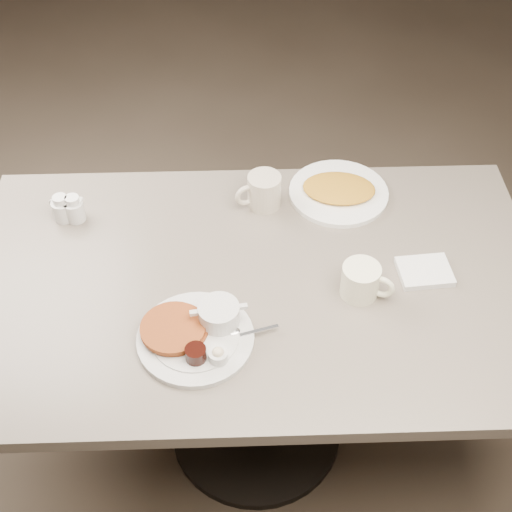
{
  "coord_description": "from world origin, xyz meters",
  "views": [
    {
      "loc": [
        -0.04,
        -1.21,
        2.1
      ],
      "look_at": [
        0.0,
        0.02,
        0.82
      ],
      "focal_mm": 49.36,
      "sensor_mm": 36.0,
      "label": 1
    }
  ],
  "objects_px": {
    "diner_table": "(256,321)",
    "coffee_mug_near": "(362,281)",
    "creamer_right": "(62,209)",
    "creamer_left": "(74,209)",
    "main_plate": "(197,331)",
    "coffee_mug_far": "(263,191)",
    "hash_plate": "(339,191)"
  },
  "relations": [
    {
      "from": "diner_table",
      "to": "coffee_mug_near",
      "type": "distance_m",
      "value": 0.34
    },
    {
      "from": "main_plate",
      "to": "coffee_mug_near",
      "type": "bearing_deg",
      "value": 17.21
    },
    {
      "from": "coffee_mug_far",
      "to": "coffee_mug_near",
      "type": "bearing_deg",
      "value": -55.85
    },
    {
      "from": "diner_table",
      "to": "creamer_left",
      "type": "relative_size",
      "value": 17.57
    },
    {
      "from": "coffee_mug_far",
      "to": "creamer_left",
      "type": "distance_m",
      "value": 0.53
    },
    {
      "from": "hash_plate",
      "to": "main_plate",
      "type": "bearing_deg",
      "value": -128.12
    },
    {
      "from": "coffee_mug_far",
      "to": "hash_plate",
      "type": "xyz_separation_m",
      "value": [
        0.22,
        0.04,
        -0.04
      ]
    },
    {
      "from": "coffee_mug_near",
      "to": "hash_plate",
      "type": "xyz_separation_m",
      "value": [
        -0.01,
        0.38,
        -0.03
      ]
    },
    {
      "from": "diner_table",
      "to": "creamer_right",
      "type": "distance_m",
      "value": 0.62
    },
    {
      "from": "coffee_mug_far",
      "to": "creamer_left",
      "type": "xyz_separation_m",
      "value": [
        -0.53,
        -0.04,
        -0.01
      ]
    },
    {
      "from": "main_plate",
      "to": "diner_table",
      "type": "bearing_deg",
      "value": 50.55
    },
    {
      "from": "main_plate",
      "to": "hash_plate",
      "type": "height_order",
      "value": "main_plate"
    },
    {
      "from": "diner_table",
      "to": "hash_plate",
      "type": "relative_size",
      "value": 4.65
    },
    {
      "from": "coffee_mug_near",
      "to": "coffee_mug_far",
      "type": "xyz_separation_m",
      "value": [
        -0.23,
        0.34,
        0.0
      ]
    },
    {
      "from": "coffee_mug_near",
      "to": "hash_plate",
      "type": "bearing_deg",
      "value": 91.77
    },
    {
      "from": "diner_table",
      "to": "coffee_mug_near",
      "type": "xyz_separation_m",
      "value": [
        0.26,
        -0.05,
        0.22
      ]
    },
    {
      "from": "main_plate",
      "to": "creamer_left",
      "type": "xyz_separation_m",
      "value": [
        -0.35,
        0.43,
        0.01
      ]
    },
    {
      "from": "main_plate",
      "to": "coffee_mug_far",
      "type": "xyz_separation_m",
      "value": [
        0.18,
        0.47,
        0.03
      ]
    },
    {
      "from": "coffee_mug_far",
      "to": "creamer_right",
      "type": "xyz_separation_m",
      "value": [
        -0.56,
        -0.04,
        -0.01
      ]
    },
    {
      "from": "diner_table",
      "to": "creamer_left",
      "type": "bearing_deg",
      "value": 153.42
    },
    {
      "from": "creamer_left",
      "to": "diner_table",
      "type": "bearing_deg",
      "value": -26.58
    },
    {
      "from": "coffee_mug_near",
      "to": "creamer_left",
      "type": "relative_size",
      "value": 1.73
    },
    {
      "from": "main_plate",
      "to": "coffee_mug_near",
      "type": "distance_m",
      "value": 0.43
    },
    {
      "from": "coffee_mug_near",
      "to": "creamer_right",
      "type": "height_order",
      "value": "coffee_mug_near"
    },
    {
      "from": "creamer_left",
      "to": "creamer_right",
      "type": "relative_size",
      "value": 1.07
    },
    {
      "from": "main_plate",
      "to": "creamer_right",
      "type": "relative_size",
      "value": 4.49
    },
    {
      "from": "diner_table",
      "to": "coffee_mug_far",
      "type": "bearing_deg",
      "value": 84.43
    },
    {
      "from": "diner_table",
      "to": "coffee_mug_near",
      "type": "bearing_deg",
      "value": -11.21
    },
    {
      "from": "main_plate",
      "to": "creamer_right",
      "type": "height_order",
      "value": "creamer_right"
    },
    {
      "from": "creamer_right",
      "to": "hash_plate",
      "type": "relative_size",
      "value": 0.25
    },
    {
      "from": "creamer_left",
      "to": "main_plate",
      "type": "bearing_deg",
      "value": -50.6
    },
    {
      "from": "diner_table",
      "to": "coffee_mug_far",
      "type": "height_order",
      "value": "coffee_mug_far"
    }
  ]
}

